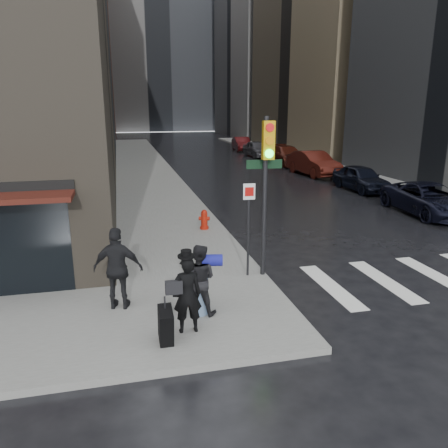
{
  "coord_description": "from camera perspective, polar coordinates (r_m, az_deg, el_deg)",
  "views": [
    {
      "loc": [
        -1.74,
        -8.73,
        4.62
      ],
      "look_at": [
        1.1,
        3.11,
        1.3
      ],
      "focal_mm": 35.0,
      "sensor_mm": 36.0,
      "label": 1
    }
  ],
  "objects": [
    {
      "name": "parked_car_5",
      "position": [
        46.36,
        2.33,
        10.41
      ],
      "size": [
        1.86,
        4.41,
        1.42
      ],
      "primitive_type": "imported",
      "rotation": [
        0.0,
        0.0,
        -0.09
      ],
      "color": "#3A0B0C",
      "rests_on": "ground"
    },
    {
      "name": "parked_car_2",
      "position": [
        30.44,
        11.6,
        7.77
      ],
      "size": [
        2.16,
        5.07,
        1.62
      ],
      "primitive_type": "imported",
      "rotation": [
        0.0,
        0.0,
        0.09
      ],
      "color": "#3C110C",
      "rests_on": "ground"
    },
    {
      "name": "parked_car_1",
      "position": [
        25.58,
        17.43,
        5.76
      ],
      "size": [
        1.77,
        4.17,
        1.41
      ],
      "primitive_type": "imported",
      "rotation": [
        0.0,
        0.0,
        0.03
      ],
      "color": "black",
      "rests_on": "ground"
    },
    {
      "name": "parked_car_4",
      "position": [
        40.88,
        4.35,
        9.77
      ],
      "size": [
        1.93,
        4.37,
        1.46
      ],
      "primitive_type": "imported",
      "rotation": [
        0.0,
        0.0,
        0.05
      ],
      "color": "#3D3D42",
      "rests_on": "ground"
    },
    {
      "name": "ground",
      "position": [
        10.03,
        -2.03,
        -12.19
      ],
      "size": [
        140.0,
        140.0,
        0.0
      ],
      "primitive_type": "plane",
      "color": "black",
      "rests_on": "ground"
    },
    {
      "name": "sidewalk_left",
      "position": [
        36.06,
        -10.71,
        7.76
      ],
      "size": [
        4.0,
        50.0,
        0.15
      ],
      "primitive_type": "cube",
      "color": "slate",
      "rests_on": "ground"
    },
    {
      "name": "bldg_right_far",
      "position": [
        72.69,
        9.7,
        21.29
      ],
      "size": [
        22.0,
        20.0,
        25.0
      ],
      "primitive_type": "cube",
      "color": "slate",
      "rests_on": "ground"
    },
    {
      "name": "man_overcoat",
      "position": [
        8.82,
        -5.41,
        -9.82
      ],
      "size": [
        0.91,
        0.88,
        1.78
      ],
      "rotation": [
        0.0,
        0.0,
        3.14
      ],
      "color": "black",
      "rests_on": "ground"
    },
    {
      "name": "bldg_distant",
      "position": [
        87.81,
        -9.01,
        22.54
      ],
      "size": [
        40.0,
        12.0,
        32.0
      ],
      "primitive_type": "cube",
      "color": "slate",
      "rests_on": "ground"
    },
    {
      "name": "traffic_light",
      "position": [
        11.27,
        5.32,
        6.23
      ],
      "size": [
        1.05,
        0.49,
        4.21
      ],
      "rotation": [
        0.0,
        0.0,
        -0.06
      ],
      "color": "black",
      "rests_on": "ground"
    },
    {
      "name": "man_greycoat",
      "position": [
        10.07,
        -13.67,
        -5.69
      ],
      "size": [
        1.19,
        0.72,
        1.89
      ],
      "rotation": [
        0.0,
        0.0,
        2.89
      ],
      "color": "black",
      "rests_on": "ground"
    },
    {
      "name": "parked_car_3",
      "position": [
        35.76,
        8.16,
        8.89
      ],
      "size": [
        2.18,
        5.15,
        1.48
      ],
      "primitive_type": "imported",
      "rotation": [
        0.0,
        0.0,
        0.02
      ],
      "color": "#44160D",
      "rests_on": "ground"
    },
    {
      "name": "bldg_left_far",
      "position": [
        72.11,
        -24.01,
        20.71
      ],
      "size": [
        22.0,
        20.0,
        26.0
      ],
      "primitive_type": "cube",
      "color": "#5A2B1E",
      "rests_on": "ground"
    },
    {
      "name": "fire_hydrant",
      "position": [
        16.25,
        -2.6,
        0.48
      ],
      "size": [
        0.43,
        0.32,
        0.73
      ],
      "rotation": [
        0.0,
        0.0,
        -0.36
      ],
      "color": "#971709",
      "rests_on": "ground"
    },
    {
      "name": "man_jeans",
      "position": [
        9.61,
        -3.33,
        -7.23
      ],
      "size": [
        1.1,
        0.92,
        1.59
      ],
      "rotation": [
        0.0,
        0.0,
        2.76
      ],
      "color": "black",
      "rests_on": "ground"
    },
    {
      "name": "parked_car_0",
      "position": [
        20.95,
        25.19,
        2.95
      ],
      "size": [
        2.54,
        5.01,
        1.36
      ],
      "primitive_type": "imported",
      "rotation": [
        0.0,
        0.0,
        -0.06
      ],
      "color": "black",
      "rests_on": "ground"
    },
    {
      "name": "sidewalk_right",
      "position": [
        39.11,
        9.65,
        8.38
      ],
      "size": [
        3.0,
        50.0,
        0.15
      ],
      "primitive_type": "cube",
      "color": "slate",
      "rests_on": "ground"
    }
  ]
}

